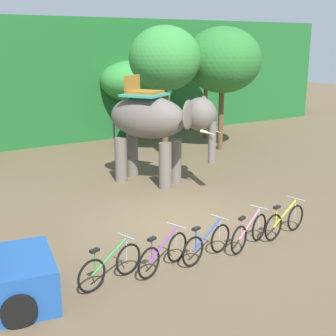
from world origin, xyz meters
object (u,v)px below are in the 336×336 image
at_px(tree_right, 206,62).
at_px(bike_pink, 249,232).
at_px(tree_far_left, 223,60).
at_px(elephant, 156,122).
at_px(bike_blue, 207,243).
at_px(tree_left, 131,81).
at_px(bike_yellow, 285,221).
at_px(tree_center_right, 165,59).
at_px(bike_green, 110,266).
at_px(bike_purple, 163,254).

bearing_deg(tree_right, bike_pink, -122.01).
bearing_deg(tree_far_left, elephant, -150.13).
height_order(bike_blue, bike_pink, same).
xyz_separation_m(tree_left, bike_yellow, (-2.57, -13.27, -2.58)).
relative_size(tree_center_right, bike_green, 3.36).
height_order(tree_center_right, tree_right, tree_center_right).
bearing_deg(bike_blue, tree_far_left, 50.06).
distance_m(tree_center_right, bike_blue, 11.09).
bearing_deg(bike_purple, bike_green, 175.71).
distance_m(tree_far_left, bike_purple, 12.79).
bearing_deg(tree_center_right, bike_green, -127.56).
distance_m(elephant, bike_yellow, 6.07).
height_order(tree_left, bike_yellow, tree_left).
xyz_separation_m(tree_center_right, bike_purple, (-5.79, -9.23, -3.80)).
bearing_deg(bike_green, tree_right, 46.12).
height_order(tree_far_left, bike_purple, tree_far_left).
bearing_deg(tree_center_right, tree_far_left, -9.60).
xyz_separation_m(tree_center_right, elephant, (-2.56, -3.52, -1.99)).
bearing_deg(bike_yellow, bike_purple, 179.00).
xyz_separation_m(tree_far_left, bike_pink, (-6.14, -8.89, -3.71)).
xyz_separation_m(elephant, bike_blue, (-2.10, -5.80, -1.82)).
height_order(tree_center_right, tree_left, tree_center_right).
xyz_separation_m(bike_blue, bike_pink, (1.27, -0.03, 0.00)).
height_order(bike_purple, bike_blue, same).
bearing_deg(bike_pink, bike_purple, 177.19).
distance_m(tree_center_right, bike_purple, 11.54).
height_order(bike_green, bike_purple, same).
bearing_deg(tree_center_right, tree_left, 83.46).
relative_size(elephant, bike_green, 2.44).
height_order(bike_green, bike_blue, same).
distance_m(tree_left, bike_purple, 14.83).
height_order(bike_purple, bike_yellow, same).
relative_size(tree_far_left, bike_yellow, 3.29).
bearing_deg(tree_right, elephant, -138.46).
xyz_separation_m(tree_far_left, bike_yellow, (-4.88, -8.83, -3.71)).
distance_m(tree_left, elephant, 8.11).
bearing_deg(bike_blue, tree_left, 68.96).
xyz_separation_m(bike_green, bike_blue, (2.37, -0.18, 0.00)).
xyz_separation_m(tree_center_right, bike_green, (-7.03, -9.14, -3.80)).
distance_m(tree_right, elephant, 8.62).
distance_m(tree_far_left, bike_pink, 11.42).
height_order(tree_left, tree_far_left, tree_far_left).
bearing_deg(bike_green, bike_purple, -4.29).
xyz_separation_m(tree_left, tree_right, (3.31, -1.89, 0.94)).
distance_m(tree_far_left, bike_yellow, 10.75).
relative_size(tree_far_left, bike_pink, 3.41).
relative_size(tree_center_right, bike_pink, 3.42).
relative_size(elephant, bike_blue, 2.43).
xyz_separation_m(tree_right, bike_yellow, (-5.88, -11.38, -3.52)).
bearing_deg(bike_blue, bike_purple, 175.62).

